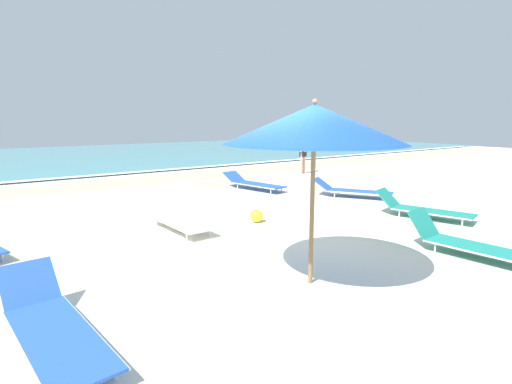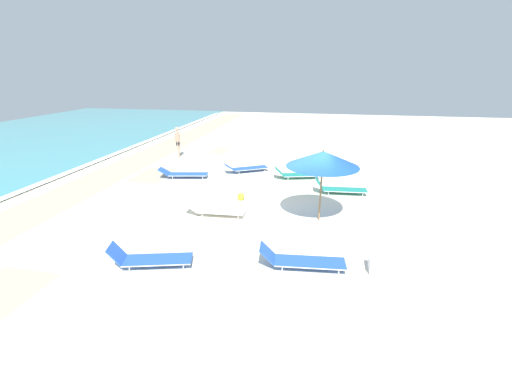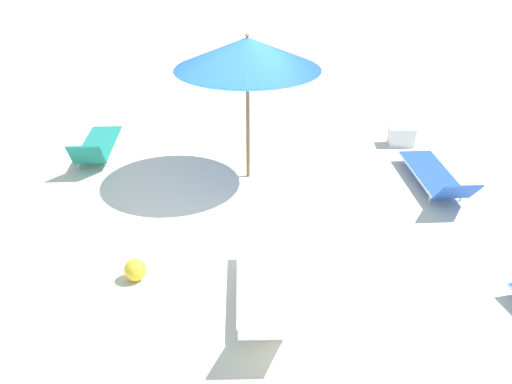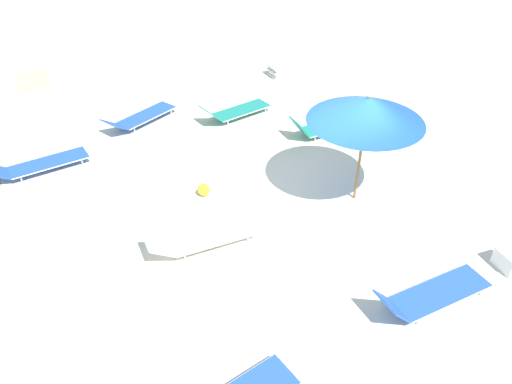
% 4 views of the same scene
% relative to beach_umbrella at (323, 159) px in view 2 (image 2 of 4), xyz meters
% --- Properties ---
extents(ground_plane, '(60.00, 60.00, 0.16)m').
position_rel_beach_umbrella_xyz_m(ground_plane, '(0.39, 0.92, -2.22)').
color(ground_plane, beige).
extents(beach_umbrella, '(2.37, 2.37, 2.47)m').
position_rel_beach_umbrella_xyz_m(beach_umbrella, '(0.00, 0.00, 0.00)').
color(beach_umbrella, olive).
rests_on(beach_umbrella, ground_plane).
extents(lounger_stack, '(0.80, 1.94, 0.41)m').
position_rel_beach_umbrella_xyz_m(lounger_stack, '(6.99, -1.84, -1.93)').
color(lounger_stack, white).
rests_on(lounger_stack, ground_plane).
extents(sun_lounger_under_umbrella, '(0.80, 2.25, 0.58)m').
position_rel_beach_umbrella_xyz_m(sun_lounger_under_umbrella, '(-3.14, 0.39, -1.93)').
color(sun_lounger_under_umbrella, blue).
rests_on(sun_lounger_under_umbrella, ground_plane).
extents(sun_lounger_beside_umbrella, '(1.64, 2.21, 0.50)m').
position_rel_beach_umbrella_xyz_m(sun_lounger_beside_umbrella, '(5.21, 3.72, -1.93)').
color(sun_lounger_beside_umbrella, blue).
rests_on(sun_lounger_beside_umbrella, ground_plane).
extents(sun_lounger_near_water_left, '(1.14, 2.17, 0.57)m').
position_rel_beach_umbrella_xyz_m(sun_lounger_near_water_left, '(4.60, 1.16, -1.92)').
color(sun_lounger_near_water_left, '#1E8475').
rests_on(sun_lounger_near_water_left, ground_plane).
extents(sun_lounger_near_water_right, '(0.76, 2.14, 0.63)m').
position_rel_beach_umbrella_xyz_m(sun_lounger_near_water_right, '(2.84, -0.78, -1.92)').
color(sun_lounger_near_water_right, '#1E8475').
rests_on(sun_lounger_near_water_right, ground_plane).
extents(sun_lounger_mid_beach_solo, '(0.70, 2.14, 0.49)m').
position_rel_beach_umbrella_xyz_m(sun_lounger_mid_beach_solo, '(-0.30, 3.60, -1.93)').
color(sun_lounger_mid_beach_solo, white).
rests_on(sun_lounger_mid_beach_solo, ground_plane).
extents(sun_lounger_mid_beach_pair_a, '(1.03, 2.35, 0.48)m').
position_rel_beach_umbrella_xyz_m(sun_lounger_mid_beach_pair_a, '(3.68, 6.42, -1.94)').
color(sun_lounger_mid_beach_pair_a, blue).
rests_on(sun_lounger_mid_beach_pair_a, ground_plane).
extents(sun_lounger_mid_beach_pair_b, '(1.12, 2.16, 0.63)m').
position_rel_beach_umbrella_xyz_m(sun_lounger_mid_beach_pair_b, '(-3.81, 4.28, -1.92)').
color(sun_lounger_mid_beach_pair_b, blue).
rests_on(sun_lounger_mid_beach_pair_b, ground_plane).
extents(beachgoer_wading_adult, '(0.43, 0.27, 1.76)m').
position_rel_beach_umbrella_xyz_m(beachgoer_wading_adult, '(7.51, 8.30, -1.14)').
color(beachgoer_wading_adult, tan).
rests_on(beachgoer_wading_adult, ground_plane).
extents(beach_ball, '(0.28, 0.28, 0.28)m').
position_rel_beach_umbrella_xyz_m(beach_ball, '(1.33, 3.06, -2.00)').
color(beach_ball, yellow).
rests_on(beach_ball, ground_plane).
extents(cooler_box, '(0.50, 0.36, 0.37)m').
position_rel_beach_umbrella_xyz_m(cooler_box, '(-2.95, -1.48, -1.95)').
color(cooler_box, white).
rests_on(cooler_box, ground_plane).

